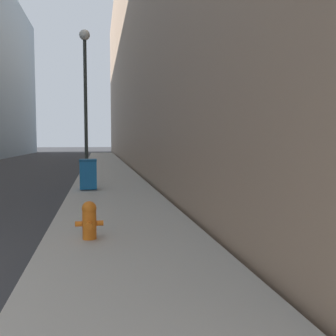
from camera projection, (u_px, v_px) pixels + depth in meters
sidewalk_right at (107, 170)px, 22.05m from camera, size 2.88×60.00×0.16m
building_right_stone at (196, 50)px, 30.60m from camera, size 12.00×60.00×18.47m
fire_hydrant at (89, 219)px, 6.37m from camera, size 0.48×0.36×0.65m
trash_bin at (88, 174)px, 12.75m from camera, size 0.58×0.59×1.05m
lamppost at (85, 89)px, 14.97m from camera, size 0.42×0.42×6.06m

